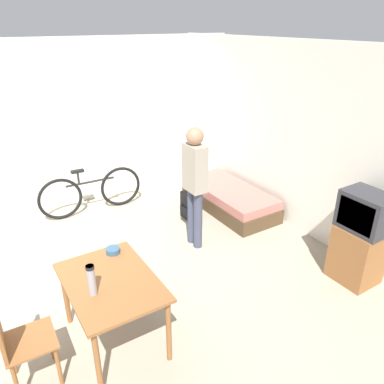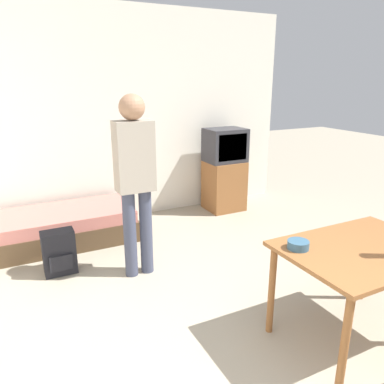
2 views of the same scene
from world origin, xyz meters
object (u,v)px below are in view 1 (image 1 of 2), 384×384
(tv, at_px, (360,238))
(mate_bowl, at_px, (113,251))
(wooden_chair, at_px, (15,337))
(backpack, at_px, (190,206))
(dining_table, at_px, (111,288))
(bicycle, at_px, (91,192))
(daybed, at_px, (229,198))
(person_standing, at_px, (195,180))
(thermos_flask, at_px, (91,279))

(tv, height_order, mate_bowl, tv)
(wooden_chair, distance_m, backpack, 3.37)
(dining_table, bearing_deg, bicycle, 165.89)
(daybed, xyz_separation_m, backpack, (-0.06, -0.75, 0.03))
(person_standing, bearing_deg, mate_bowl, -65.13)
(person_standing, height_order, mate_bowl, person_standing)
(tv, bearing_deg, mate_bowl, -111.47)
(wooden_chair, distance_m, bicycle, 3.28)
(daybed, bearing_deg, backpack, -94.94)
(mate_bowl, bearing_deg, daybed, 117.12)
(daybed, relative_size, wooden_chair, 1.76)
(dining_table, bearing_deg, thermos_flask, -64.08)
(bicycle, height_order, backpack, bicycle)
(bicycle, xyz_separation_m, backpack, (1.05, 1.24, -0.14))
(mate_bowl, bearing_deg, wooden_chair, -65.85)
(mate_bowl, xyz_separation_m, backpack, (-1.35, 1.76, -0.54))
(thermos_flask, relative_size, backpack, 0.68)
(person_standing, xyz_separation_m, thermos_flask, (1.17, -1.80, -0.11))
(thermos_flask, bearing_deg, person_standing, 122.94)
(person_standing, bearing_deg, thermos_flask, -57.06)
(person_standing, relative_size, thermos_flask, 5.75)
(daybed, distance_m, thermos_flask, 3.47)
(dining_table, relative_size, backpack, 2.52)
(tv, xyz_separation_m, backpack, (-2.39, -0.89, -0.36))
(tv, bearing_deg, wooden_chair, -98.78)
(wooden_chair, height_order, backpack, wooden_chair)
(mate_bowl, bearing_deg, tv, 68.53)
(wooden_chair, distance_m, thermos_flask, 0.75)
(dining_table, distance_m, backpack, 2.66)
(daybed, height_order, backpack, backpack)
(thermos_flask, xyz_separation_m, backpack, (-1.86, 2.14, -0.67))
(tv, height_order, wooden_chair, tv)
(daybed, relative_size, bicycle, 1.04)
(bicycle, height_order, thermos_flask, thermos_flask)
(dining_table, relative_size, person_standing, 0.65)
(daybed, xyz_separation_m, mate_bowl, (1.29, -2.51, 0.57))
(dining_table, height_order, person_standing, person_standing)
(daybed, relative_size, mate_bowl, 12.14)
(daybed, distance_m, dining_table, 3.22)
(mate_bowl, bearing_deg, thermos_flask, -36.80)
(dining_table, height_order, bicycle, bicycle)
(wooden_chair, xyz_separation_m, backpack, (-1.82, 2.82, -0.34))
(tv, height_order, person_standing, person_standing)
(tv, relative_size, person_standing, 0.68)
(daybed, height_order, mate_bowl, mate_bowl)
(tv, distance_m, bicycle, 4.06)
(dining_table, xyz_separation_m, thermos_flask, (0.09, -0.19, 0.25))
(dining_table, distance_m, thermos_flask, 0.33)
(backpack, bearing_deg, bicycle, -130.17)
(dining_table, distance_m, wooden_chair, 0.87)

